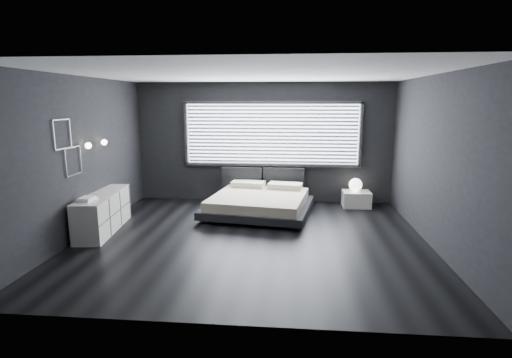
{
  "coord_description": "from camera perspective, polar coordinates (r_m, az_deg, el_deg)",
  "views": [
    {
      "loc": [
        0.68,
        -6.62,
        2.37
      ],
      "look_at": [
        0.0,
        0.85,
        0.9
      ],
      "focal_mm": 28.0,
      "sensor_mm": 36.0,
      "label": 1
    }
  ],
  "objects": [
    {
      "name": "sconce_far",
      "position": [
        8.13,
        -20.89,
        4.93
      ],
      "size": [
        0.18,
        0.11,
        0.11
      ],
      "color": "silver",
      "rests_on": "ground"
    },
    {
      "name": "wall_art_upper",
      "position": [
        7.1,
        -25.93,
        5.78
      ],
      "size": [
        0.01,
        0.48,
        0.48
      ],
      "color": "#47474C",
      "rests_on": "ground"
    },
    {
      "name": "orb_lamp",
      "position": [
        9.33,
        14.03,
        -0.79
      ],
      "size": [
        0.29,
        0.29,
        0.29
      ],
      "primitive_type": "sphere",
      "color": "white",
      "rests_on": "nightstand"
    },
    {
      "name": "window",
      "position": [
        9.36,
        2.26,
        6.43
      ],
      "size": [
        4.14,
        0.09,
        1.52
      ],
      "color": "white",
      "rests_on": "ground"
    },
    {
      "name": "dresser",
      "position": [
        7.91,
        -20.98,
        -4.46
      ],
      "size": [
        0.68,
        1.79,
        0.7
      ],
      "color": "silver",
      "rests_on": "ground"
    },
    {
      "name": "room",
      "position": [
        6.72,
        -0.66,
        2.79
      ],
      "size": [
        6.04,
        6.0,
        2.8
      ],
      "color": "black",
      "rests_on": "ground"
    },
    {
      "name": "bed",
      "position": [
        8.5,
        0.48,
        -3.32
      ],
      "size": [
        2.39,
        2.31,
        0.55
      ],
      "color": "black",
      "rests_on": "ground"
    },
    {
      "name": "headboard",
      "position": [
        9.46,
        0.97,
        0.12
      ],
      "size": [
        1.96,
        0.16,
        0.52
      ],
      "color": "black",
      "rests_on": "ground"
    },
    {
      "name": "sconce_near",
      "position": [
        7.6,
        -22.86,
        4.41
      ],
      "size": [
        0.18,
        0.11,
        0.11
      ],
      "color": "silver",
      "rests_on": "ground"
    },
    {
      "name": "wall_art_lower",
      "position": [
        7.37,
        -24.63,
        2.35
      ],
      "size": [
        0.01,
        0.48,
        0.48
      ],
      "color": "#47474C",
      "rests_on": "ground"
    },
    {
      "name": "nightstand",
      "position": [
        9.36,
        14.13,
        -2.79
      ],
      "size": [
        0.62,
        0.52,
        0.36
      ],
      "primitive_type": "cube",
      "rotation": [
        0.0,
        0.0,
        0.02
      ],
      "color": "silver",
      "rests_on": "ground"
    },
    {
      "name": "book_stack",
      "position": [
        7.39,
        -23.01,
        -2.64
      ],
      "size": [
        0.27,
        0.33,
        0.06
      ],
      "color": "white",
      "rests_on": "dresser"
    }
  ]
}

